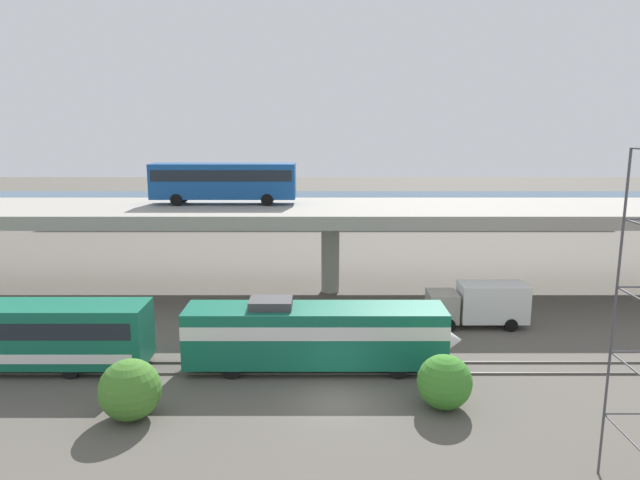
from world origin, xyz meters
TOP-DOWN VIEW (x-y plane):
  - ground_plane at (0.00, 0.00)m, footprint 260.00×260.00m
  - rail_strip_near at (0.00, 3.22)m, footprint 110.00×0.12m
  - rail_strip_far at (0.00, 4.78)m, footprint 110.00×0.12m
  - train_locomotive at (-0.39, 4.00)m, footprint 15.71×3.04m
  - highway_overpass at (0.00, 20.00)m, footprint 96.00×11.35m
  - transit_bus_on_overpass at (-8.93, 21.22)m, footprint 12.00×2.68m
  - service_truck_west at (10.23, 11.34)m, footprint 6.80×2.46m
  - pier_parking_lot at (0.00, 55.00)m, footprint 76.53×11.66m
  - parked_car_0 at (-7.47, 52.32)m, footprint 4.39×1.84m
  - parked_car_1 at (19.32, 52.25)m, footprint 4.62×1.93m
  - parked_car_2 at (-32.12, 55.09)m, footprint 4.17×1.91m
  - parked_car_3 at (1.56, 56.31)m, footprint 4.52×1.91m
  - parked_car_4 at (4.06, 53.55)m, footprint 4.46×1.97m
  - parked_car_5 at (29.69, 55.91)m, footprint 4.03×1.84m
  - parked_car_6 at (26.84, 52.73)m, footprint 4.69×1.82m
  - parked_car_7 at (8.84, 55.14)m, footprint 4.48×1.92m
  - harbor_water at (0.00, 78.00)m, footprint 140.00×36.00m
  - shrub_left at (-9.88, -1.76)m, footprint 2.93×2.93m
  - shrub_right at (5.28, -0.67)m, footprint 2.72×2.72m

SIDE VIEW (x-z plane):
  - ground_plane at x=0.00m, z-range 0.00..0.00m
  - harbor_water at x=0.00m, z-range 0.00..0.01m
  - rail_strip_near at x=0.00m, z-range 0.00..0.12m
  - rail_strip_far at x=0.00m, z-range 0.00..0.12m
  - pier_parking_lot at x=0.00m, z-range 0.00..1.43m
  - shrub_right at x=5.28m, z-range 0.00..2.72m
  - shrub_left at x=-9.88m, z-range 0.00..2.93m
  - service_truck_west at x=10.23m, z-range 0.12..3.16m
  - train_locomotive at x=-0.39m, z-range 0.10..4.28m
  - parked_car_5 at x=29.69m, z-range 1.45..2.95m
  - parked_car_2 at x=-32.12m, z-range 1.46..2.96m
  - parked_car_0 at x=-7.47m, z-range 1.46..2.96m
  - parked_car_6 at x=26.84m, z-range 1.46..2.96m
  - parked_car_7 at x=8.84m, z-range 1.46..2.96m
  - parked_car_3 at x=1.56m, z-range 1.46..2.96m
  - parked_car_4 at x=4.06m, z-range 1.46..2.96m
  - parked_car_1 at x=19.32m, z-range 1.46..2.96m
  - highway_overpass at x=0.00m, z-range 2.98..10.23m
  - transit_bus_on_overpass at x=-8.93m, z-range 7.62..11.02m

